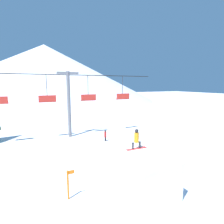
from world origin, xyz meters
The scene contains 7 objects.
ground_plane centered at (0.00, 0.00, 0.00)m, with size 220.00×220.00×0.00m, color white.
mountain_ridge centered at (0.00, 67.89, 10.71)m, with size 84.81×84.81×21.41m.
snow_ramp centered at (0.86, -0.16, 1.07)m, with size 2.49×3.32×2.13m.
snowboarder centered at (0.90, 0.91, 2.75)m, with size 1.41×0.28×1.27m.
chairlift centered at (-1.09, 12.21, 4.49)m, with size 21.59×0.44×7.53m.
trail_marker centered at (-3.32, 0.82, 0.87)m, with size 0.41×0.10×1.63m.
distant_skier centered at (2.07, 8.98, 0.67)m, with size 0.24×0.24×1.23m.
Camera 1 is at (-4.68, -7.91, 6.09)m, focal length 28.00 mm.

